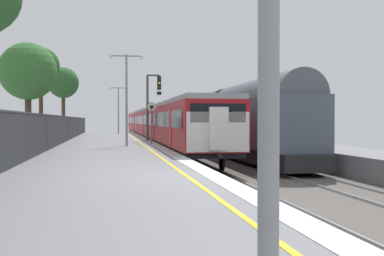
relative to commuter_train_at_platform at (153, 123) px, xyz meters
name	(u,v)px	position (x,y,z in m)	size (l,w,h in m)	color
ground	(291,195)	(0.54, -36.58, -1.88)	(17.40, 110.00, 1.21)	slate
commuter_train_at_platform	(153,123)	(0.00, 0.00, 0.00)	(2.83, 60.09, 3.81)	maroon
freight_train_adjacent_track	(207,119)	(4.00, -8.16, 0.36)	(2.60, 43.74, 4.80)	#232326
signal_gantry	(151,99)	(-1.47, -14.44, 1.77)	(1.10, 0.24, 4.85)	#47474C
speed_limit_sign	(152,117)	(-1.85, -19.00, 0.43)	(0.59, 0.08, 2.66)	#59595B
platform_lamp_mid	(127,92)	(-3.49, -20.91, 1.93)	(2.00, 0.20, 5.40)	#93999E
platform_lamp_far	(118,106)	(-3.49, 4.55, 1.84)	(2.00, 0.20, 5.22)	#93999E
background_tree_left	(40,68)	(-9.79, -10.70, 4.32)	(2.88, 2.88, 7.18)	#473323
background_tree_right	(28,73)	(-9.74, -16.43, 3.38)	(3.79, 3.79, 6.64)	#473323
background_tree_back	(63,84)	(-9.15, 0.59, 3.93)	(3.11, 3.11, 6.88)	#473323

